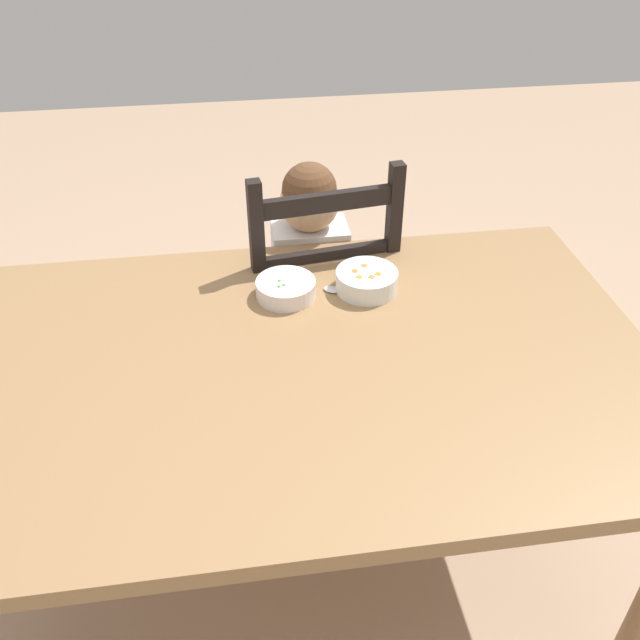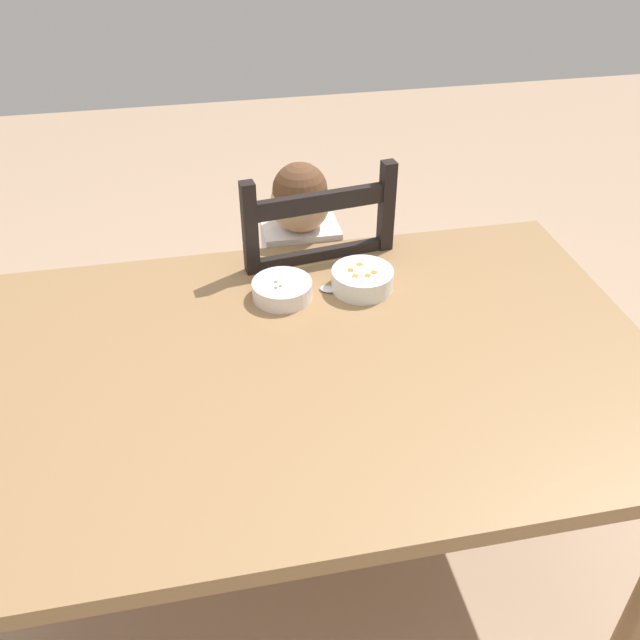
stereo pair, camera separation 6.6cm
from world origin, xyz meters
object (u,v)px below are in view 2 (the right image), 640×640
(bowl_of_peas, at_px, (282,289))
(dining_chair, at_px, (306,315))
(bowl_of_carrots, at_px, (362,279))
(dining_table, at_px, (308,390))
(spoon, at_px, (336,291))
(child_figure, at_px, (303,272))

(bowl_of_peas, bearing_deg, dining_chair, 69.53)
(dining_chair, xyz_separation_m, bowl_of_peas, (-0.11, -0.30, 0.31))
(bowl_of_carrots, bearing_deg, dining_chair, 107.92)
(dining_table, relative_size, spoon, 12.42)
(child_figure, distance_m, spoon, 0.32)
(dining_table, xyz_separation_m, dining_chair, (0.09, 0.55, -0.19))
(bowl_of_peas, relative_size, spoon, 1.18)
(bowl_of_carrots, distance_m, spoon, 0.07)
(child_figure, relative_size, bowl_of_peas, 6.47)
(child_figure, relative_size, spoon, 7.65)
(bowl_of_carrots, bearing_deg, bowl_of_peas, -179.99)
(bowl_of_carrots, xyz_separation_m, spoon, (-0.07, -0.01, -0.02))
(dining_chair, distance_m, bowl_of_peas, 0.44)
(dining_chair, height_order, spoon, dining_chair)
(dining_table, distance_m, dining_chair, 0.59)
(bowl_of_peas, bearing_deg, spoon, -2.20)
(dining_chair, distance_m, bowl_of_carrots, 0.44)
(dining_table, xyz_separation_m, bowl_of_carrots, (0.19, 0.26, 0.12))
(dining_chair, bearing_deg, bowl_of_peas, -110.47)
(bowl_of_peas, height_order, bowl_of_carrots, bowl_of_carrots)
(bowl_of_carrots, bearing_deg, spoon, -175.76)
(dining_table, relative_size, bowl_of_carrots, 10.04)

